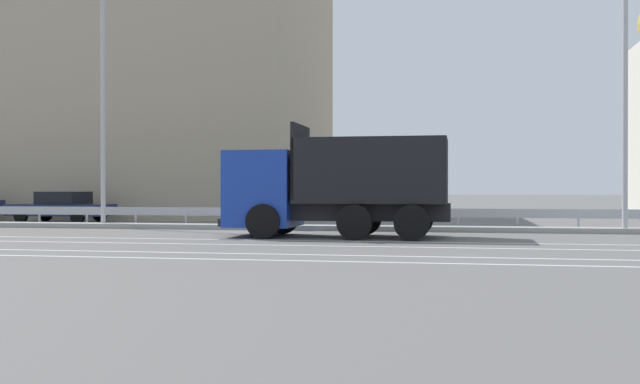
{
  "coord_description": "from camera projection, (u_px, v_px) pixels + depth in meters",
  "views": [
    {
      "loc": [
        6.33,
        -24.37,
        1.5
      ],
      "look_at": [
        1.64,
        0.27,
        1.38
      ],
      "focal_mm": 42.0,
      "sensor_mm": 36.0,
      "label": 1
    }
  ],
  "objects": [
    {
      "name": "dump_truck",
      "position": [
        308.0,
        194.0,
        23.29
      ],
      "size": [
        6.91,
        2.8,
        3.49
      ],
      "rotation": [
        0.0,
        0.0,
        1.57
      ],
      "color": "#19389E",
      "rests_on": "ground_plane"
    },
    {
      "name": "parked_car_3",
      "position": [
        62.0,
        207.0,
        33.14
      ],
      "size": [
        4.53,
        2.21,
        1.36
      ],
      "rotation": [
        0.0,
        0.0,
        1.52
      ],
      "color": "navy",
      "rests_on": "ground_plane"
    },
    {
      "name": "lane_strip_3",
      "position": [
        279.0,
        260.0,
        15.58
      ],
      "size": [
        70.72,
        0.16,
        0.01
      ],
      "primitive_type": "cube",
      "color": "silver",
      "rests_on": "ground_plane"
    },
    {
      "name": "street_lamp_2",
      "position": [
        626.0,
        55.0,
        24.63
      ],
      "size": [
        0.71,
        2.6,
        10.72
      ],
      "color": "#ADADB2",
      "rests_on": "ground_plane"
    },
    {
      "name": "median_road_sign",
      "position": [
        270.0,
        200.0,
        27.29
      ],
      "size": [
        0.67,
        0.16,
        2.12
      ],
      "color": "white",
      "rests_on": "ground_plane"
    },
    {
      "name": "lane_strip_2",
      "position": [
        294.0,
        254.0,
        16.98
      ],
      "size": [
        70.72,
        0.16,
        0.01
      ],
      "primitive_type": "cube",
      "color": "silver",
      "rests_on": "ground_plane"
    },
    {
      "name": "street_lamp_1",
      "position": [
        101.0,
        98.0,
        28.5
      ],
      "size": [
        0.72,
        2.31,
        8.94
      ],
      "color": "#ADADB2",
      "rests_on": "ground_plane"
    },
    {
      "name": "background_building_0",
      "position": [
        112.0,
        96.0,
        42.44
      ],
      "size": [
        23.02,
        14.29,
        13.57
      ],
      "primitive_type": "cube",
      "color": "tan",
      "rests_on": "ground_plane"
    },
    {
      "name": "lane_strip_0",
      "position": [
        329.0,
        241.0,
        21.35
      ],
      "size": [
        70.72,
        0.16,
        0.01
      ],
      "primitive_type": "cube",
      "color": "silver",
      "rests_on": "ground_plane"
    },
    {
      "name": "ground_plane",
      "position": [
        271.0,
        233.0,
        25.13
      ],
      "size": [
        320.0,
        320.0,
        0.0
      ],
      "primitive_type": "plane",
      "color": "#605E5B"
    },
    {
      "name": "median_guardrail",
      "position": [
        290.0,
        213.0,
        28.0
      ],
      "size": [
        70.72,
        0.09,
        0.78
      ],
      "color": "#9EA0A5",
      "rests_on": "ground_plane"
    },
    {
      "name": "median_island",
      "position": [
        285.0,
        227.0,
        27.19
      ],
      "size": [
        38.89,
        1.1,
        0.18
      ],
      "primitive_type": "cube",
      "color": "gray",
      "rests_on": "ground_plane"
    },
    {
      "name": "lane_strip_1",
      "position": [
        316.0,
        246.0,
        19.56
      ],
      "size": [
        70.72,
        0.16,
        0.01
      ],
      "primitive_type": "cube",
      "color": "silver",
      "rests_on": "ground_plane"
    }
  ]
}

